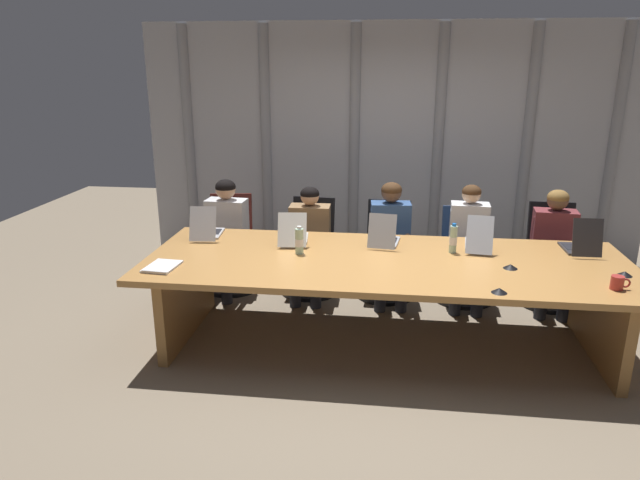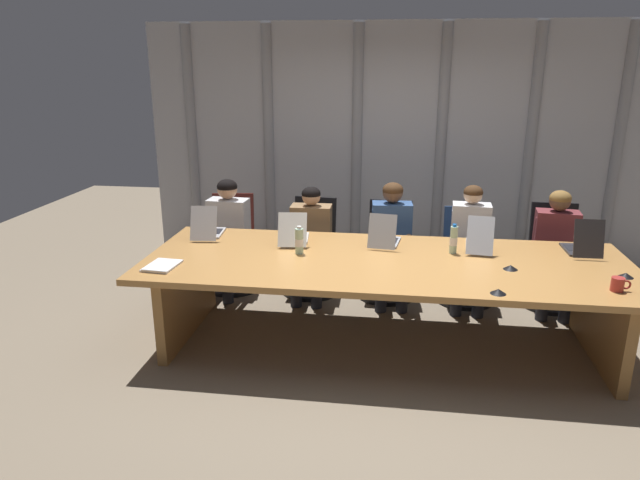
% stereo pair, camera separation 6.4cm
% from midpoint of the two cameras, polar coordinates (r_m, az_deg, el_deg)
% --- Properties ---
extents(ground_plane, '(11.51, 11.51, 0.00)m').
position_cam_midpoint_polar(ground_plane, '(4.95, 6.66, -10.28)').
color(ground_plane, '#7F705B').
extents(conference_table, '(3.90, 1.43, 0.76)m').
position_cam_midpoint_polar(conference_table, '(4.70, 6.92, -3.68)').
color(conference_table, '#B77F42').
rests_on(conference_table, ground_plane).
extents(curtain_backdrop, '(5.75, 0.17, 2.72)m').
position_cam_midpoint_polar(curtain_backdrop, '(6.75, 7.66, 9.34)').
color(curtain_backdrop, '#B2B2B7').
rests_on(curtain_backdrop, ground_plane).
extents(laptop_left_end, '(0.27, 0.47, 0.31)m').
position_cam_midpoint_polar(laptop_left_end, '(5.32, -10.75, 1.00)').
color(laptop_left_end, '#BCBCC1').
rests_on(laptop_left_end, conference_table).
extents(laptop_left_mid, '(0.29, 0.49, 0.29)m').
position_cam_midpoint_polar(laptop_left_mid, '(5.08, -2.26, 0.47)').
color(laptop_left_mid, beige).
rests_on(laptop_left_mid, conference_table).
extents(laptop_center, '(0.28, 0.43, 0.30)m').
position_cam_midpoint_polar(laptop_center, '(5.01, 6.80, 0.16)').
color(laptop_center, '#A8ADB7').
rests_on(laptop_center, conference_table).
extents(laptop_right_mid, '(0.27, 0.51, 0.31)m').
position_cam_midpoint_polar(laptop_right_mid, '(5.07, 15.93, -0.18)').
color(laptop_right_mid, '#A8ADB7').
rests_on(laptop_right_mid, conference_table).
extents(laptop_right_end, '(0.24, 0.41, 0.32)m').
position_cam_midpoint_polar(laptop_right_end, '(5.24, 24.97, -0.58)').
color(laptop_right_end, '#2D2D33').
rests_on(laptop_right_end, conference_table).
extents(office_chair_left_end, '(0.60, 0.61, 0.96)m').
position_cam_midpoint_polar(office_chair_left_end, '(6.08, -8.37, -1.34)').
color(office_chair_left_end, '#511E19').
rests_on(office_chair_left_end, ground_plane).
extents(office_chair_left_mid, '(0.60, 0.60, 0.95)m').
position_cam_midpoint_polar(office_chair_left_mid, '(5.91, -0.53, -1.76)').
color(office_chair_left_mid, black).
rests_on(office_chair_left_mid, ground_plane).
extents(office_chair_center, '(0.60, 0.60, 0.94)m').
position_cam_midpoint_polar(office_chair_center, '(5.85, 7.07, -2.11)').
color(office_chair_center, black).
rests_on(office_chair_center, ground_plane).
extents(office_chair_right_mid, '(0.60, 0.60, 0.90)m').
position_cam_midpoint_polar(office_chair_right_mid, '(5.89, 14.60, -2.53)').
color(office_chair_right_mid, navy).
rests_on(office_chair_right_mid, ground_plane).
extents(office_chair_right_end, '(0.60, 0.60, 0.97)m').
position_cam_midpoint_polar(office_chair_right_end, '(6.05, 22.42, -2.60)').
color(office_chair_right_end, black).
rests_on(office_chair_right_end, ground_plane).
extents(person_left_end, '(0.43, 0.56, 1.16)m').
position_cam_midpoint_polar(person_left_end, '(5.85, -9.03, 1.05)').
color(person_left_end, silver).
rests_on(person_left_end, ground_plane).
extents(person_left_mid, '(0.41, 0.55, 1.11)m').
position_cam_midpoint_polar(person_left_mid, '(5.67, -0.67, 0.37)').
color(person_left_mid, olive).
rests_on(person_left_mid, ground_plane).
extents(person_center, '(0.42, 0.57, 1.18)m').
position_cam_midpoint_polar(person_center, '(5.60, 7.49, 0.43)').
color(person_center, '#335184').
rests_on(person_center, ground_plane).
extents(person_right_mid, '(0.39, 0.56, 1.17)m').
position_cam_midpoint_polar(person_right_mid, '(5.65, 15.04, -0.03)').
color(person_right_mid, silver).
rests_on(person_right_mid, ground_plane).
extents(person_right_end, '(0.44, 0.57, 1.15)m').
position_cam_midpoint_polar(person_right_end, '(5.81, 22.78, -0.39)').
color(person_right_end, brown).
rests_on(person_right_end, ground_plane).
extents(water_bottle_primary, '(0.07, 0.07, 0.24)m').
position_cam_midpoint_polar(water_bottle_primary, '(4.74, -1.70, -0.11)').
color(water_bottle_primary, '#ADD1B2').
rests_on(water_bottle_primary, conference_table).
extents(water_bottle_secondary, '(0.06, 0.06, 0.25)m').
position_cam_midpoint_polar(water_bottle_secondary, '(4.88, 13.54, 0.01)').
color(water_bottle_secondary, '#ADD1B2').
rests_on(water_bottle_secondary, conference_table).
extents(coffee_mug_near, '(0.14, 0.09, 0.10)m').
position_cam_midpoint_polar(coffee_mug_near, '(4.51, 27.94, -3.92)').
color(coffee_mug_near, '#B2332D').
rests_on(coffee_mug_near, conference_table).
extents(conference_mic_left_side, '(0.11, 0.11, 0.03)m').
position_cam_midpoint_polar(conference_mic_left_side, '(4.15, 17.77, -4.90)').
color(conference_mic_left_side, black).
rests_on(conference_mic_left_side, conference_table).
extents(conference_mic_middle, '(0.11, 0.11, 0.03)m').
position_cam_midpoint_polar(conference_mic_middle, '(4.83, 28.53, -3.09)').
color(conference_mic_middle, black).
rests_on(conference_mic_middle, conference_table).
extents(conference_mic_right_side, '(0.11, 0.11, 0.03)m').
position_cam_midpoint_polar(conference_mic_right_side, '(4.65, 18.84, -2.59)').
color(conference_mic_right_side, black).
rests_on(conference_mic_right_side, conference_table).
extents(spiral_notepad, '(0.24, 0.32, 0.03)m').
position_cam_midpoint_polar(spiral_notepad, '(4.62, -15.11, -2.51)').
color(spiral_notepad, silver).
rests_on(spiral_notepad, conference_table).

